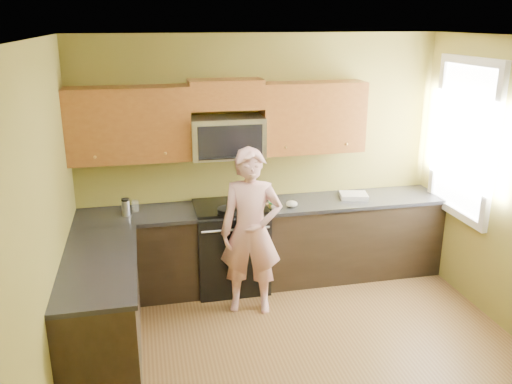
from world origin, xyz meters
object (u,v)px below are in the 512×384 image
object	(u,v)px
woman	(251,232)
butter_tub	(274,208)
stove	(231,246)
frying_pan	(229,213)
microwave	(227,156)
travel_mug	(127,215)

from	to	relation	value
woman	butter_tub	world-z (taller)	woman
stove	frying_pan	xyz separation A→B (m)	(-0.05, -0.24, 0.47)
stove	woman	size ratio (longest dim) A/B	0.57
woman	stove	bearing A→B (deg)	116.84
stove	frying_pan	world-z (taller)	frying_pan
stove	butter_tub	bearing A→B (deg)	-11.98
stove	butter_tub	size ratio (longest dim) A/B	7.85
stove	butter_tub	xyz separation A→B (m)	(0.46, -0.10, 0.45)
stove	microwave	bearing A→B (deg)	90.00
microwave	travel_mug	size ratio (longest dim) A/B	4.26
microwave	butter_tub	distance (m)	0.74
stove	woman	world-z (taller)	woman
frying_pan	butter_tub	size ratio (longest dim) A/B	3.40
stove	microwave	xyz separation A→B (m)	(0.00, 0.12, 0.97)
frying_pan	travel_mug	xyz separation A→B (m)	(-1.02, 0.24, -0.03)
microwave	travel_mug	xyz separation A→B (m)	(-1.08, -0.13, -0.53)
travel_mug	butter_tub	bearing A→B (deg)	-3.61
frying_pan	microwave	bearing A→B (deg)	82.48
microwave	butter_tub	xyz separation A→B (m)	(0.46, -0.22, -0.53)
frying_pan	butter_tub	distance (m)	0.53
butter_tub	travel_mug	xyz separation A→B (m)	(-1.53, 0.10, -0.00)
stove	microwave	distance (m)	0.98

